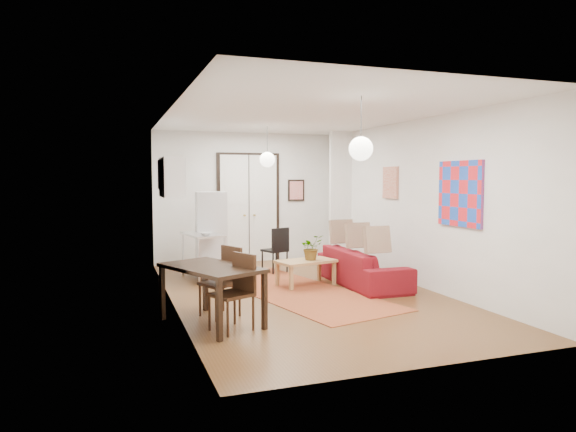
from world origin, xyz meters
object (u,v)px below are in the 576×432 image
object	(u,v)px
sofa	(363,267)
dining_table	(211,272)
kitchen_counter	(203,250)
dining_chair_far	(229,285)
fridge	(211,233)
black_side_chair	(273,246)
dining_chair_near	(218,275)
coffee_table	(306,263)

from	to	relation	value
sofa	dining_table	world-z (taller)	dining_table
kitchen_counter	dining_chair_far	world-z (taller)	dining_chair_far
dining_chair_far	kitchen_counter	bearing A→B (deg)	151.37
fridge	dining_table	xyz separation A→B (m)	(-0.65, -3.48, -0.13)
dining_table	black_side_chair	distance (m)	3.80
dining_table	dining_chair_far	world-z (taller)	dining_chair_far
dining_table	dining_chair_near	xyz separation A→B (m)	(0.18, 0.44, -0.13)
dining_table	dining_chair_far	distance (m)	0.34
sofa	dining_table	xyz separation A→B (m)	(-2.99, -1.58, 0.36)
sofa	dining_chair_far	bearing A→B (deg)	123.68
kitchen_counter	black_side_chair	size ratio (longest dim) A/B	1.31
dining_chair_far	black_side_chair	distance (m)	3.94
sofa	dining_chair_far	distance (m)	3.37
black_side_chair	dining_chair_near	bearing A→B (deg)	39.04
sofa	black_side_chair	bearing A→B (deg)	33.51
sofa	kitchen_counter	size ratio (longest dim) A/B	1.83
coffee_table	dining_chair_far	world-z (taller)	dining_chair_far
sofa	dining_table	distance (m)	3.40
dining_chair_far	fridge	bearing A→B (deg)	148.23
sofa	coffee_table	size ratio (longest dim) A/B	1.95
black_side_chair	kitchen_counter	bearing A→B (deg)	-9.72
dining_table	dining_chair_far	bearing A→B (deg)	-55.26
dining_chair_far	dining_table	bearing A→B (deg)	-169.76
coffee_table	dining_chair_near	world-z (taller)	dining_chair_near
fridge	coffee_table	bearing A→B (deg)	-45.64
kitchen_counter	dining_chair_far	size ratio (longest dim) A/B	1.25
dining_chair_near	dining_chair_far	size ratio (longest dim) A/B	1.00
sofa	dining_chair_near	xyz separation A→B (m)	(-2.82, -1.13, 0.23)
black_side_chair	dining_table	bearing A→B (deg)	40.17
fridge	kitchen_counter	bearing A→B (deg)	-113.75
dining_table	kitchen_counter	bearing A→B (deg)	82.22
coffee_table	dining_chair_near	size ratio (longest dim) A/B	1.18
sofa	dining_chair_near	distance (m)	3.04
coffee_table	kitchen_counter	world-z (taller)	kitchen_counter
kitchen_counter	dining_chair_near	xyz separation A→B (m)	(-0.24, -2.59, 0.00)
coffee_table	fridge	world-z (taller)	fridge
coffee_table	fridge	size ratio (longest dim) A/B	0.69
black_side_chair	coffee_table	bearing A→B (deg)	75.30
dining_chair_near	black_side_chair	world-z (taller)	dining_chair_near
kitchen_counter	dining_chair_far	bearing A→B (deg)	-102.12
coffee_table	dining_chair_far	size ratio (longest dim) A/B	1.18
sofa	dining_chair_near	size ratio (longest dim) A/B	2.30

